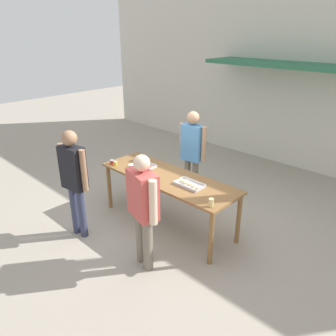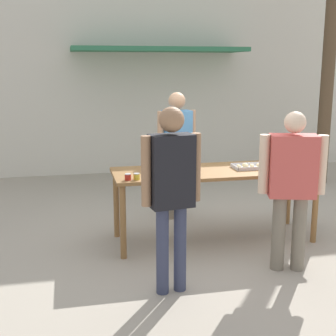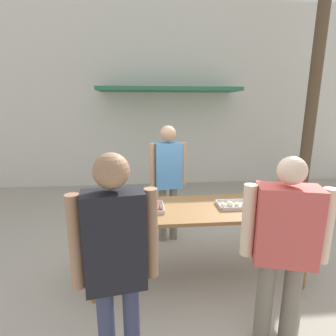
# 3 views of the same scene
# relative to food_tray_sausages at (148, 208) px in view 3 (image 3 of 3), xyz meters

# --- Properties ---
(ground_plane) EXTENTS (24.00, 24.00, 0.00)m
(ground_plane) POSITION_rel_food_tray_sausages_xyz_m (0.58, 0.01, -0.90)
(ground_plane) COLOR #A39989
(building_facade_back) EXTENTS (12.00, 1.11, 4.50)m
(building_facade_back) POSITION_rel_food_tray_sausages_xyz_m (0.58, 3.99, 1.35)
(building_facade_back) COLOR beige
(building_facade_back) RESTS_ON ground
(serving_table) EXTENTS (2.46, 0.83, 0.89)m
(serving_table) POSITION_rel_food_tray_sausages_xyz_m (0.58, 0.01, -0.11)
(serving_table) COLOR brown
(serving_table) RESTS_ON ground
(food_tray_sausages) EXTENTS (0.37, 0.32, 0.04)m
(food_tray_sausages) POSITION_rel_food_tray_sausages_xyz_m (0.00, 0.00, 0.00)
(food_tray_sausages) COLOR silver
(food_tray_sausages) RESTS_ON serving_table
(food_tray_buns) EXTENTS (0.46, 0.27, 0.06)m
(food_tray_buns) POSITION_rel_food_tray_sausages_xyz_m (1.04, -0.00, 0.01)
(food_tray_buns) COLOR silver
(food_tray_buns) RESTS_ON serving_table
(condiment_jar_mustard) EXTENTS (0.07, 0.07, 0.07)m
(condiment_jar_mustard) POSITION_rel_food_tray_sausages_xyz_m (-0.51, -0.29, 0.02)
(condiment_jar_mustard) COLOR #B22319
(condiment_jar_mustard) RESTS_ON serving_table
(condiment_jar_ketchup) EXTENTS (0.07, 0.07, 0.07)m
(condiment_jar_ketchup) POSITION_rel_food_tray_sausages_xyz_m (-0.42, -0.29, 0.02)
(condiment_jar_ketchup) COLOR gold
(condiment_jar_ketchup) RESTS_ON serving_table
(beer_cup) EXTENTS (0.07, 0.07, 0.12)m
(beer_cup) POSITION_rel_food_tray_sausages_xyz_m (1.67, -0.29, 0.04)
(beer_cup) COLOR #DBC67A
(beer_cup) RESTS_ON serving_table
(person_server_behind_table) EXTENTS (0.55, 0.27, 1.76)m
(person_server_behind_table) POSITION_rel_food_tray_sausages_xyz_m (0.32, 0.93, 0.17)
(person_server_behind_table) COLOR #756B5B
(person_server_behind_table) RESTS_ON ground
(person_customer_holding_hotdog) EXTENTS (0.57, 0.27, 1.76)m
(person_customer_holding_hotdog) POSITION_rel_food_tray_sausages_xyz_m (-0.23, -1.21, 0.16)
(person_customer_holding_hotdog) COLOR #333851
(person_customer_holding_hotdog) RESTS_ON ground
(person_customer_with_cup) EXTENTS (0.66, 0.37, 1.67)m
(person_customer_with_cup) POSITION_rel_food_tray_sausages_xyz_m (1.08, -0.99, 0.08)
(person_customer_with_cup) COLOR #756B5B
(person_customer_with_cup) RESTS_ON ground
(utility_pole) EXTENTS (1.10, 0.23, 6.86)m
(utility_pole) POSITION_rel_food_tray_sausages_xyz_m (3.39, 2.36, 2.61)
(utility_pole) COLOR brown
(utility_pole) RESTS_ON ground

